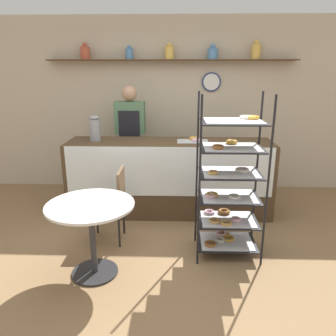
# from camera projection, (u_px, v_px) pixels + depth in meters

# --- Properties ---
(ground_plane) EXTENTS (14.00, 14.00, 0.00)m
(ground_plane) POSITION_uv_depth(u_px,v_px,m) (167.00, 253.00, 3.55)
(ground_plane) COLOR olive
(back_wall) EXTENTS (10.00, 0.30, 2.70)m
(back_wall) POSITION_uv_depth(u_px,v_px,m) (172.00, 105.00, 5.25)
(back_wall) COLOR beige
(back_wall) RESTS_ON ground_plane
(display_counter) EXTENTS (2.71, 0.66, 1.00)m
(display_counter) POSITION_uv_depth(u_px,v_px,m) (170.00, 177.00, 4.46)
(display_counter) COLOR #4C3823
(display_counter) RESTS_ON ground_plane
(pastry_rack) EXTENTS (0.67, 0.49, 1.70)m
(pastry_rack) POSITION_uv_depth(u_px,v_px,m) (229.00, 187.00, 3.36)
(pastry_rack) COLOR black
(pastry_rack) RESTS_ON ground_plane
(person_worker) EXTENTS (0.43, 0.23, 1.69)m
(person_worker) POSITION_uv_depth(u_px,v_px,m) (131.00, 138.00, 4.85)
(person_worker) COLOR #282833
(person_worker) RESTS_ON ground_plane
(cafe_table) EXTENTS (0.81, 0.81, 0.73)m
(cafe_table) POSITION_uv_depth(u_px,v_px,m) (91.00, 221.00, 3.05)
(cafe_table) COLOR #262628
(cafe_table) RESTS_ON ground_plane
(cafe_chair) EXTENTS (0.38, 0.38, 0.86)m
(cafe_chair) POSITION_uv_depth(u_px,v_px,m) (114.00, 198.00, 3.68)
(cafe_chair) COLOR black
(cafe_chair) RESTS_ON ground_plane
(coffee_carafe) EXTENTS (0.14, 0.14, 0.34)m
(coffee_carafe) POSITION_uv_depth(u_px,v_px,m) (95.00, 129.00, 4.31)
(coffee_carafe) COLOR gray
(coffee_carafe) RESTS_ON display_counter
(donut_tray_counter) EXTENTS (0.40, 0.26, 0.05)m
(donut_tray_counter) POSITION_uv_depth(u_px,v_px,m) (195.00, 140.00, 4.30)
(donut_tray_counter) COLOR silver
(donut_tray_counter) RESTS_ON display_counter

